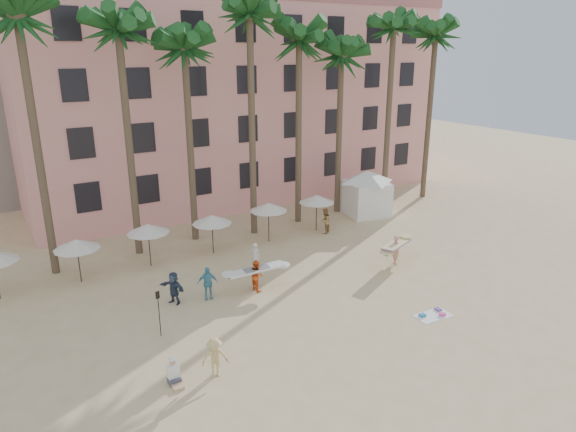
% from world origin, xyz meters
% --- Properties ---
extents(ground, '(120.00, 120.00, 0.00)m').
position_xyz_m(ground, '(0.00, 0.00, 0.00)').
color(ground, '#D1B789').
rests_on(ground, ground).
extents(pink_hotel, '(35.00, 14.00, 16.00)m').
position_xyz_m(pink_hotel, '(7.00, 26.00, 8.00)').
color(pink_hotel, '#F09E92').
rests_on(pink_hotel, ground).
extents(palm_row, '(44.40, 5.40, 16.30)m').
position_xyz_m(palm_row, '(0.51, 15.00, 12.97)').
color(palm_row, brown).
rests_on(palm_row, ground).
extents(umbrella_row, '(22.50, 2.70, 2.73)m').
position_xyz_m(umbrella_row, '(-3.00, 12.50, 2.33)').
color(umbrella_row, '#332B23').
rests_on(umbrella_row, ground).
extents(cabana, '(5.28, 5.28, 3.50)m').
position_xyz_m(cabana, '(12.42, 13.66, 2.07)').
color(cabana, white).
rests_on(cabana, ground).
extents(beach_towel, '(1.86, 1.12, 0.14)m').
position_xyz_m(beach_towel, '(4.87, -0.56, 0.03)').
color(beach_towel, white).
rests_on(beach_towel, ground).
extents(carrier_yellow, '(3.12, 2.02, 1.80)m').
position_xyz_m(carrier_yellow, '(7.68, 5.14, 1.01)').
color(carrier_yellow, tan).
rests_on(carrier_yellow, ground).
extents(carrier_white, '(3.15, 1.19, 1.69)m').
position_xyz_m(carrier_white, '(-1.14, 6.42, 0.92)').
color(carrier_white, '#DE5117').
rests_on(carrier_white, ground).
extents(beachgoers, '(14.47, 12.24, 1.82)m').
position_xyz_m(beachgoers, '(-1.92, 6.82, 0.86)').
color(beachgoers, '#A27743').
rests_on(beachgoers, ground).
extents(paddle, '(0.18, 0.04, 2.23)m').
position_xyz_m(paddle, '(-7.05, 4.55, 1.41)').
color(paddle, black).
rests_on(paddle, ground).
extents(seated_man, '(0.47, 0.81, 1.05)m').
position_xyz_m(seated_man, '(-7.72, 0.90, 0.36)').
color(seated_man, '#3F3F4C').
rests_on(seated_man, ground).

